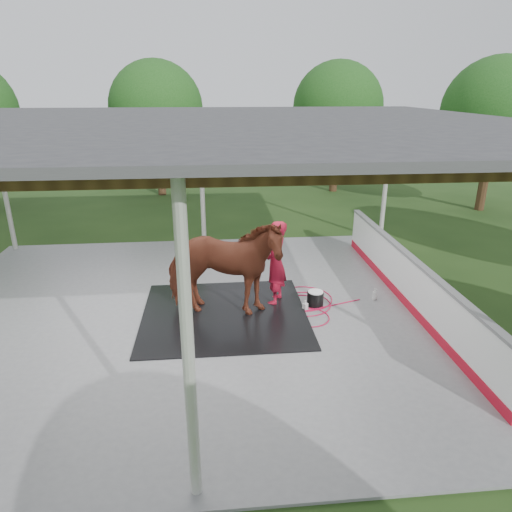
{
  "coord_description": "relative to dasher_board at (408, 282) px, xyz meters",
  "views": [
    {
      "loc": [
        0.32,
        -8.96,
        4.69
      ],
      "look_at": [
        1.21,
        0.33,
        1.2
      ],
      "focal_mm": 32.0,
      "sensor_mm": 36.0,
      "label": 1
    }
  ],
  "objects": [
    {
      "name": "soap_bottle_a",
      "position": [
        -0.65,
        0.26,
        -0.4
      ],
      "size": [
        0.15,
        0.15,
        0.28
      ],
      "primitive_type": "imported",
      "rotation": [
        0.0,
        0.0,
        0.71
      ],
      "color": "silver",
      "rests_on": "concrete_slab"
    },
    {
      "name": "concrete_slab",
      "position": [
        -4.6,
        0.0,
        -0.57
      ],
      "size": [
        12.0,
        10.0,
        0.05
      ],
      "primitive_type": "cube",
      "color": "slate",
      "rests_on": "ground"
    },
    {
      "name": "tree_belt",
      "position": [
        -4.3,
        0.9,
        3.2
      ],
      "size": [
        28.0,
        28.0,
        5.8
      ],
      "color": "#382314",
      "rests_on": "ground"
    },
    {
      "name": "hose_coil",
      "position": [
        -2.29,
        0.19,
        -0.53
      ],
      "size": [
        1.96,
        2.02,
        0.02
      ],
      "color": "#B70D37",
      "rests_on": "concrete_slab"
    },
    {
      "name": "soap_bottle_b",
      "position": [
        -2.33,
        -0.07,
        -0.43
      ],
      "size": [
        0.14,
        0.14,
        0.22
      ],
      "primitive_type": "imported",
      "rotation": [
        0.0,
        0.0,
        -0.87
      ],
      "color": "#338CD8",
      "rests_on": "concrete_slab"
    },
    {
      "name": "dasher_board",
      "position": [
        0.0,
        0.0,
        0.0
      ],
      "size": [
        0.16,
        8.0,
        1.15
      ],
      "color": "#B70F24",
      "rests_on": "concrete_slab"
    },
    {
      "name": "horse",
      "position": [
        -4.12,
        -0.14,
        0.55
      ],
      "size": [
        2.7,
        1.62,
        2.13
      ],
      "primitive_type": "imported",
      "rotation": [
        0.0,
        0.0,
        1.37
      ],
      "color": "brown",
      "rests_on": "rubber_mat"
    },
    {
      "name": "rubber_mat",
      "position": [
        -4.12,
        -0.14,
        -0.53
      ],
      "size": [
        3.51,
        3.29,
        0.03
      ],
      "primitive_type": "cube",
      "color": "black",
      "rests_on": "concrete_slab"
    },
    {
      "name": "handler",
      "position": [
        -2.94,
        0.37,
        0.41
      ],
      "size": [
        0.69,
        0.82,
        1.91
      ],
      "primitive_type": "imported",
      "rotation": [
        0.0,
        0.0,
        -1.97
      ],
      "color": "#B8132E",
      "rests_on": "concrete_slab"
    },
    {
      "name": "pavilion_structure",
      "position": [
        -4.6,
        -0.0,
        3.37
      ],
      "size": [
        12.6,
        10.6,
        4.05
      ],
      "color": "beige",
      "rests_on": "ground"
    },
    {
      "name": "ground",
      "position": [
        -4.6,
        0.0,
        -0.59
      ],
      "size": [
        100.0,
        100.0,
        0.0
      ],
      "primitive_type": "plane",
      "color": "#1E3814"
    },
    {
      "name": "wash_bucket",
      "position": [
        -2.07,
        0.11,
        -0.37
      ],
      "size": [
        0.37,
        0.37,
        0.34
      ],
      "color": "black",
      "rests_on": "concrete_slab"
    }
  ]
}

